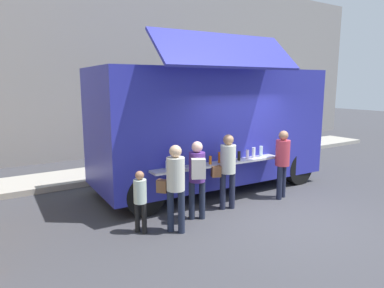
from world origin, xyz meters
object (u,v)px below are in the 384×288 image
(trash_bin, at_px, (259,142))
(customer_extra_browsing, at_px, (282,158))
(customer_front_ordering, at_px, (227,165))
(child_near_queue, at_px, (140,196))
(food_truck_main, at_px, (210,125))
(customer_mid_with_backpack, at_px, (197,173))
(customer_rear_waiting, at_px, (175,181))

(trash_bin, bearing_deg, customer_extra_browsing, -127.65)
(customer_front_ordering, relative_size, child_near_queue, 1.41)
(child_near_queue, bearing_deg, customer_extra_browsing, -31.74)
(trash_bin, xyz_separation_m, customer_front_ordering, (-4.63, -3.84, 0.47))
(customer_extra_browsing, bearing_deg, trash_bin, -56.68)
(food_truck_main, distance_m, child_near_queue, 3.34)
(customer_extra_browsing, bearing_deg, food_truck_main, 9.65)
(customer_front_ordering, bearing_deg, trash_bin, -31.95)
(customer_mid_with_backpack, xyz_separation_m, child_near_queue, (-1.22, 0.04, -0.28))
(trash_bin, xyz_separation_m, customer_mid_with_backpack, (-5.52, -4.00, 0.47))
(customer_front_ordering, xyz_separation_m, customer_mid_with_backpack, (-0.89, -0.15, -0.00))
(food_truck_main, distance_m, customer_rear_waiting, 3.02)
(food_truck_main, xyz_separation_m, child_near_queue, (-2.74, -1.63, -0.98))
(trash_bin, distance_m, child_near_queue, 7.82)
(customer_mid_with_backpack, distance_m, customer_rear_waiting, 0.72)
(customer_mid_with_backpack, bearing_deg, food_truck_main, -14.43)
(trash_bin, height_order, customer_mid_with_backpack, customer_mid_with_backpack)
(food_truck_main, height_order, trash_bin, food_truck_main)
(customer_extra_browsing, relative_size, child_near_queue, 1.40)
(child_near_queue, bearing_deg, trash_bin, -0.73)
(child_near_queue, bearing_deg, customer_mid_with_backpack, -33.18)
(food_truck_main, bearing_deg, customer_front_ordering, -110.24)
(child_near_queue, bearing_deg, customer_rear_waiting, -60.86)
(food_truck_main, xyz_separation_m, customer_front_ordering, (-0.64, -1.52, -0.69))
(customer_rear_waiting, distance_m, child_near_queue, 0.69)
(customer_mid_with_backpack, height_order, customer_extra_browsing, customer_extra_browsing)
(customer_front_ordering, xyz_separation_m, customer_extra_browsing, (1.55, -0.15, -0.00))
(trash_bin, bearing_deg, child_near_queue, -149.60)
(customer_rear_waiting, height_order, child_near_queue, customer_rear_waiting)
(food_truck_main, relative_size, trash_bin, 5.83)
(trash_bin, distance_m, customer_rear_waiting, 7.54)
(customer_rear_waiting, relative_size, child_near_queue, 1.40)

